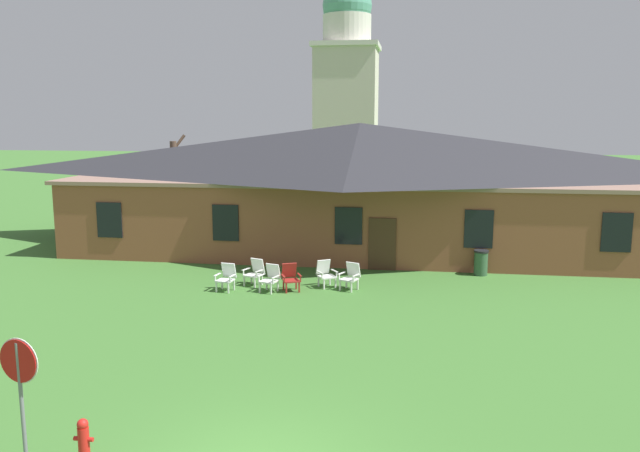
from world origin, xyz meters
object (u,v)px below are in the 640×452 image
Objects in this scene: lawn_chair_middle at (290,277)px; lawn_chair_far_side at (351,276)px; trash_bin at (481,262)px; fire_hydrant at (84,441)px; lawn_chair_near_door at (255,271)px; lawn_chair_left_end at (271,277)px; stop_sign at (20,377)px; lawn_chair_right_end at (325,273)px; lawn_chair_by_porch at (227,276)px.

lawn_chair_middle is 2.13m from lawn_chair_far_side.
lawn_chair_middle is 0.98× the size of trash_bin.
fire_hydrant is 17.14m from trash_bin.
lawn_chair_near_door is 8.72m from trash_bin.
stop_sign is at bearing -97.98° from lawn_chair_left_end.
lawn_chair_near_door is 3.51m from lawn_chair_far_side.
lawn_chair_left_end is 1.00× the size of lawn_chair_far_side.
lawn_chair_near_door is at bearing 85.89° from stop_sign.
fire_hydrant is at bearing -119.01° from trash_bin.
stop_sign is 12.05m from lawn_chair_left_end.
stop_sign is 2.47× the size of lawn_chair_right_end.
lawn_chair_by_porch is (0.11, 11.77, -1.18)m from stop_sign.
lawn_chair_by_porch is at bearing -169.98° from lawn_chair_far_side.
lawn_chair_left_end is 2.04m from lawn_chair_right_end.
stop_sign reaches higher than lawn_chair_middle.
lawn_chair_near_door and lawn_chair_middle have the same top height.
lawn_chair_middle is at bearing -148.06° from lawn_chair_right_end.
lawn_chair_by_porch is 1.00× the size of lawn_chair_far_side.
trash_bin is (5.71, 2.56, -0.00)m from lawn_chair_right_end.
lawn_chair_by_porch is at bearing -163.05° from lawn_chair_right_end.
lawn_chair_far_side is 12.67m from fire_hydrant.
lawn_chair_middle is at bearing -21.50° from lawn_chair_near_door.
trash_bin is (8.31, 14.99, 0.12)m from fire_hydrant.
lawn_chair_middle is at bearing 8.00° from lawn_chair_by_porch.
lawn_chair_middle is (2.23, 0.31, 0.00)m from lawn_chair_by_porch.
trash_bin reaches higher than lawn_chair_middle.
lawn_chair_near_door is at bearing 178.16° from lawn_chair_far_side.
lawn_chair_by_porch is 0.98× the size of trash_bin.
lawn_chair_near_door is (0.91, 12.64, -1.18)m from stop_sign.
fire_hydrant is (-2.60, -12.43, -0.12)m from lawn_chair_right_end.
trash_bin reaches higher than lawn_chair_near_door.
lawn_chair_near_door is 1.21× the size of fire_hydrant.
fire_hydrant is at bearing -106.22° from lawn_chair_far_side.
lawn_chair_near_door and lawn_chair_far_side have the same top height.
lawn_chair_left_end is 0.98× the size of trash_bin.
lawn_chair_right_end is (1.82, 0.92, 0.00)m from lawn_chair_left_end.
trash_bin is at bearing 25.51° from lawn_chair_middle.
lawn_chair_right_end is at bearing 78.18° from fire_hydrant.
lawn_chair_near_door is 12.28m from fire_hydrant.
trash_bin is at bearing 18.12° from lawn_chair_near_door.
lawn_chair_right_end is at bearing 74.78° from stop_sign.
stop_sign is 2.99× the size of fire_hydrant.
lawn_chair_right_end is at bearing 26.93° from lawn_chair_left_end.
fire_hydrant is (-0.78, -11.51, -0.12)m from lawn_chair_left_end.
stop_sign reaches higher than lawn_chair_far_side.
lawn_chair_far_side is at bearing 12.15° from lawn_chair_middle.
lawn_chair_middle is at bearing 82.93° from fire_hydrant.
trash_bin is (9.19, 15.35, -1.18)m from stop_sign.
lawn_chair_left_end is at bearing -155.18° from trash_bin.
stop_sign is 2.47× the size of lawn_chair_far_side.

